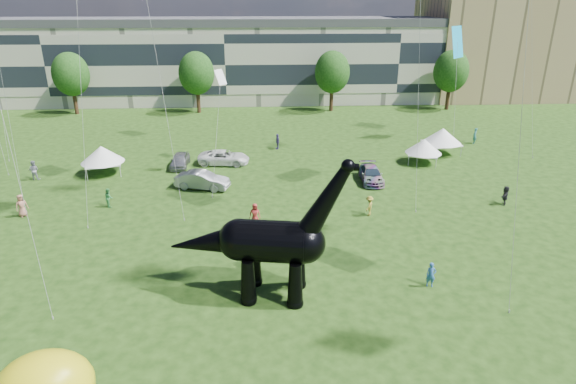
{
  "coord_description": "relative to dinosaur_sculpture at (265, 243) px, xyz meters",
  "views": [
    {
      "loc": [
        -2.65,
        -19.27,
        16.07
      ],
      "look_at": [
        -1.11,
        8.0,
        5.0
      ],
      "focal_mm": 30.0,
      "sensor_mm": 36.0,
      "label": 1
    }
  ],
  "objects": [
    {
      "name": "tree_far_left",
      "position": [
        -27.42,
        48.38,
        2.99
      ],
      "size": [
        5.2,
        5.2,
        9.44
      ],
      "color": "#382314",
      "rests_on": "ground"
    },
    {
      "name": "terrace_row",
      "position": [
        -5.42,
        57.38,
        2.7
      ],
      "size": [
        78.0,
        11.0,
        12.0
      ],
      "primitive_type": "cube",
      "color": "beige",
      "rests_on": "ground"
    },
    {
      "name": "gazebo_near",
      "position": [
        19.66,
        26.05,
        -1.26
      ],
      "size": [
        4.95,
        4.95,
        2.9
      ],
      "rotation": [
        0.0,
        0.0,
        0.22
      ],
      "color": "white",
      "rests_on": "ground"
    },
    {
      "name": "visitors",
      "position": [
        0.01,
        12.15,
        -2.44
      ],
      "size": [
        47.53,
        44.79,
        1.88
      ],
      "color": "#2B5EA0",
      "rests_on": "ground"
    },
    {
      "name": "car_dark",
      "position": [
        10.1,
        17.95,
        -2.61
      ],
      "size": [
        2.12,
        4.8,
        1.37
      ],
      "primitive_type": "imported",
      "rotation": [
        0.0,
        0.0,
        -0.04
      ],
      "color": "#595960",
      "rests_on": "ground"
    },
    {
      "name": "tree_mid_right",
      "position": [
        10.58,
        48.38,
        2.99
      ],
      "size": [
        5.2,
        5.2,
        9.44
      ],
      "color": "#382314",
      "rests_on": "ground"
    },
    {
      "name": "ground",
      "position": [
        2.58,
        -4.62,
        -3.3
      ],
      "size": [
        220.0,
        220.0,
        0.0
      ],
      "primitive_type": "plane",
      "color": "#16330C",
      "rests_on": "ground"
    },
    {
      "name": "tree_far_right",
      "position": [
        28.58,
        48.38,
        2.99
      ],
      "size": [
        5.2,
        5.2,
        9.44
      ],
      "color": "#382314",
      "rests_on": "ground"
    },
    {
      "name": "apartment_block",
      "position": [
        42.58,
        60.38,
        7.7
      ],
      "size": [
        28.0,
        18.0,
        22.0
      ],
      "primitive_type": "cube",
      "color": "tan",
      "rests_on": "ground"
    },
    {
      "name": "gazebo_far",
      "position": [
        16.63,
        22.99,
        -1.49
      ],
      "size": [
        4.71,
        4.71,
        2.57
      ],
      "rotation": [
        0.0,
        0.0,
        -0.34
      ],
      "color": "white",
      "rests_on": "ground"
    },
    {
      "name": "car_grey",
      "position": [
        -5.51,
        16.99,
        -2.5
      ],
      "size": [
        5.12,
        2.91,
        1.6
      ],
      "primitive_type": "imported",
      "rotation": [
        0.0,
        0.0,
        1.3
      ],
      "color": "gray",
      "rests_on": "ground"
    },
    {
      "name": "dinosaur_sculpture",
      "position": [
        0.0,
        0.0,
        0.0
      ],
      "size": [
        10.73,
        3.63,
        8.73
      ],
      "rotation": [
        0.0,
        0.0,
        -0.17
      ],
      "color": "black",
      "rests_on": "ground"
    },
    {
      "name": "gazebo_left",
      "position": [
        -15.55,
        21.47,
        -1.31
      ],
      "size": [
        5.01,
        5.01,
        2.83
      ],
      "rotation": [
        0.0,
        0.0,
        0.27
      ],
      "color": "white",
      "rests_on": "ground"
    },
    {
      "name": "car_silver",
      "position": [
        -8.44,
        23.2,
        -2.6
      ],
      "size": [
        1.72,
        4.14,
        1.4
      ],
      "primitive_type": "imported",
      "rotation": [
        0.0,
        0.0,
        -0.02
      ],
      "color": "#A3A4A8",
      "rests_on": "ground"
    },
    {
      "name": "car_white",
      "position": [
        -4.03,
        23.79,
        -2.57
      ],
      "size": [
        5.45,
        2.94,
        1.45
      ],
      "primitive_type": "imported",
      "rotation": [
        0.0,
        0.0,
        1.47
      ],
      "color": "white",
      "rests_on": "ground"
    },
    {
      "name": "tree_mid_left",
      "position": [
        -9.42,
        48.38,
        2.99
      ],
      "size": [
        5.2,
        5.2,
        9.44
      ],
      "color": "#382314",
      "rests_on": "ground"
    }
  ]
}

